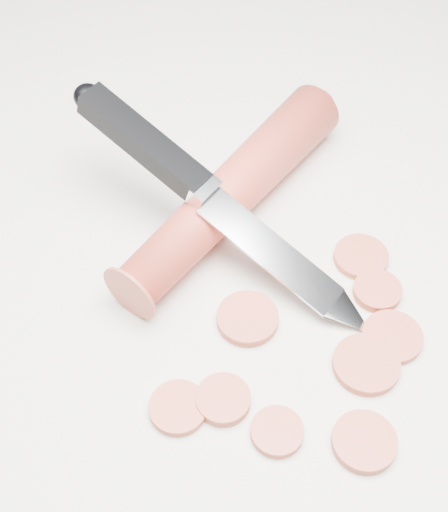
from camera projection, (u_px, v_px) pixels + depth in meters
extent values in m
plane|color=white|center=(263.00, 286.00, 0.46)|extent=(2.40, 2.40, 0.00)
cylinder|color=red|center=(232.00, 191.00, 0.48)|extent=(0.19, 0.16, 0.04)
cylinder|color=#CB4B36|center=(223.00, 399.00, 0.41)|extent=(0.03, 0.03, 0.01)
cylinder|color=#CB4B36|center=(277.00, 432.00, 0.40)|extent=(0.03, 0.03, 0.01)
cylinder|color=#CB4B36|center=(366.00, 364.00, 0.42)|extent=(0.04, 0.04, 0.01)
cylinder|color=#CB4B36|center=(392.00, 337.00, 0.43)|extent=(0.04, 0.04, 0.01)
cylinder|color=#CB4B36|center=(361.00, 257.00, 0.47)|extent=(0.04, 0.04, 0.01)
cylinder|color=#CB4B36|center=(248.00, 318.00, 0.44)|extent=(0.04, 0.04, 0.01)
cylinder|color=#CB4B36|center=(364.00, 442.00, 0.39)|extent=(0.04, 0.04, 0.01)
cylinder|color=#CB4B36|center=(178.00, 408.00, 0.41)|extent=(0.03, 0.03, 0.01)
cylinder|color=#CB4B36|center=(377.00, 291.00, 0.45)|extent=(0.03, 0.03, 0.01)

